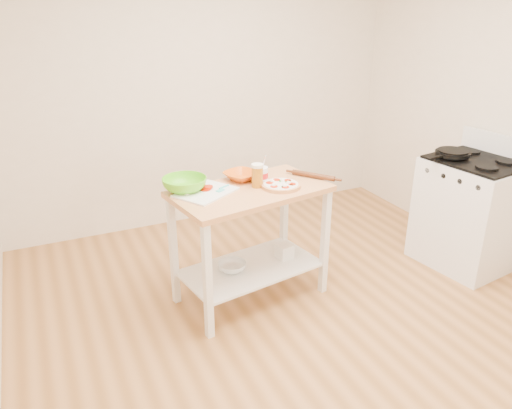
{
  "coord_description": "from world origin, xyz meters",
  "views": [
    {
      "loc": [
        -1.59,
        -2.41,
        2.18
      ],
      "look_at": [
        -0.16,
        0.67,
        0.75
      ],
      "focal_mm": 35.0,
      "sensor_mm": 36.0,
      "label": 1
    }
  ],
  "objects": [
    {
      "name": "green_bowl",
      "position": [
        -0.66,
        0.79,
        0.95
      ],
      "size": [
        0.34,
        0.34,
        0.1
      ],
      "primitive_type": "imported",
      "rotation": [
        0.0,
        0.0,
        -0.07
      ],
      "color": "#5ECF1B",
      "rests_on": "prep_island"
    },
    {
      "name": "beer_pint",
      "position": [
        -0.16,
        0.65,
        0.99
      ],
      "size": [
        0.09,
        0.09,
        0.17
      ],
      "color": "#AD6814",
      "rests_on": "prep_island"
    },
    {
      "name": "shelf_glass_bowl",
      "position": [
        -0.38,
        0.64,
        0.29
      ],
      "size": [
        0.27,
        0.27,
        0.07
      ],
      "primitive_type": "imported",
      "rotation": [
        0.0,
        0.0,
        0.35
      ],
      "color": "silver",
      "rests_on": "prep_island"
    },
    {
      "name": "shelf_bin",
      "position": [
        0.07,
        0.65,
        0.32
      ],
      "size": [
        0.13,
        0.13,
        0.11
      ],
      "primitive_type": "cube",
      "rotation": [
        0.0,
        0.0,
        0.16
      ],
      "color": "white",
      "rests_on": "prep_island"
    },
    {
      "name": "cutting_board",
      "position": [
        -0.55,
        0.69,
        0.91
      ],
      "size": [
        0.5,
        0.46,
        0.04
      ],
      "rotation": [
        0.0,
        0.0,
        0.53
      ],
      "color": "white",
      "rests_on": "prep_island"
    },
    {
      "name": "rolling_pin",
      "position": [
        0.3,
        0.63,
        0.92
      ],
      "size": [
        0.23,
        0.3,
        0.04
      ],
      "primitive_type": "cylinder",
      "rotation": [
        1.57,
        0.0,
        0.63
      ],
      "color": "#592C14",
      "rests_on": "prep_island"
    },
    {
      "name": "pizza",
      "position": [
        -0.01,
        0.57,
        0.92
      ],
      "size": [
        0.29,
        0.29,
        0.05
      ],
      "rotation": [
        0.0,
        0.0,
        0.19
      ],
      "color": "#E7A262",
      "rests_on": "prep_island"
    },
    {
      "name": "skillet",
      "position": [
        1.54,
        0.49,
        0.98
      ],
      "size": [
        0.44,
        0.28,
        0.03
      ],
      "rotation": [
        0.0,
        0.0,
        0.15
      ],
      "color": "black",
      "rests_on": "gas_stove"
    },
    {
      "name": "orange_bowl",
      "position": [
        -0.21,
        0.84,
        0.93
      ],
      "size": [
        0.32,
        0.32,
        0.06
      ],
      "primitive_type": "imported",
      "rotation": [
        0.0,
        0.0,
        0.36
      ],
      "color": "#DF5F12",
      "rests_on": "prep_island"
    },
    {
      "name": "spatula",
      "position": [
        -0.42,
        0.68,
        0.92
      ],
      "size": [
        0.13,
        0.11,
        0.01
      ],
      "rotation": [
        0.0,
        0.0,
        0.48
      ],
      "color": "#46D2CD",
      "rests_on": "cutting_board"
    },
    {
      "name": "yogurt_tub",
      "position": [
        -0.1,
        0.71,
        0.96
      ],
      "size": [
        0.1,
        0.1,
        0.21
      ],
      "color": "white",
      "rests_on": "prep_island"
    },
    {
      "name": "room_shell",
      "position": [
        0.0,
        0.0,
        1.35
      ],
      "size": [
        4.04,
        4.54,
        2.74
      ],
      "color": "#B77C43",
      "rests_on": "ground"
    },
    {
      "name": "gas_stove",
      "position": [
        1.68,
        0.35,
        0.47
      ],
      "size": [
        0.71,
        0.8,
        1.11
      ],
      "rotation": [
        0.0,
        0.0,
        0.14
      ],
      "color": "silver",
      "rests_on": "ground"
    },
    {
      "name": "knife",
      "position": [
        -0.67,
        0.77,
        0.92
      ],
      "size": [
        0.27,
        0.07,
        0.01
      ],
      "rotation": [
        0.0,
        0.0,
        0.15
      ],
      "color": "silver",
      "rests_on": "cutting_board"
    },
    {
      "name": "prep_island",
      "position": [
        -0.23,
        0.63,
        0.65
      ],
      "size": [
        1.2,
        0.78,
        0.9
      ],
      "rotation": [
        0.0,
        0.0,
        0.16
      ],
      "color": "tan",
      "rests_on": "ground"
    }
  ]
}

